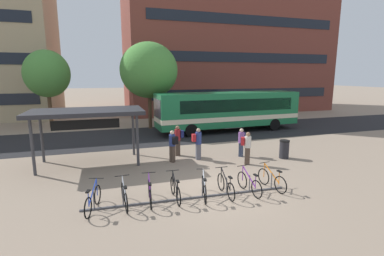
{
  "coord_description": "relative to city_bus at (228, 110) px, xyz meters",
  "views": [
    {
      "loc": [
        -4.19,
        -9.88,
        4.57
      ],
      "look_at": [
        0.46,
        4.83,
        1.67
      ],
      "focal_mm": 26.23,
      "sensor_mm": 36.0,
      "label": 1
    }
  ],
  "objects": [
    {
      "name": "commuter_red_pack_2",
      "position": [
        -4.97,
        -6.91,
        -0.77
      ],
      "size": [
        0.53,
        0.35,
        1.75
      ],
      "rotation": [
        0.0,
        0.0,
        6.25
      ],
      "color": "#565660",
      "rests_on": "ground"
    },
    {
      "name": "parked_bicycle_silver_4",
      "position": [
        -6.33,
        -11.68,
        -1.39
      ],
      "size": [
        0.63,
        1.68,
        0.99
      ],
      "rotation": [
        0.0,
        0.0,
        1.31
      ],
      "color": "black",
      "rests_on": "ground"
    },
    {
      "name": "trash_bin",
      "position": [
        -0.28,
        -8.14,
        -1.26
      ],
      "size": [
        0.55,
        0.55,
        1.03
      ],
      "color": "#232328",
      "rests_on": "ground"
    },
    {
      "name": "bike_rack",
      "position": [
        -6.87,
        -11.62,
        -1.68
      ],
      "size": [
        7.8,
        0.42,
        0.7
      ],
      "rotation": [
        0.0,
        0.0,
        -0.04
      ],
      "color": "#47474C",
      "rests_on": "ground"
    },
    {
      "name": "bus_lane_asphalt",
      "position": [
        -5.58,
        0.0,
        -1.77
      ],
      "size": [
        80.0,
        7.2,
        0.01
      ],
      "primitive_type": "cube",
      "color": "#232326",
      "rests_on": "ground"
    },
    {
      "name": "commuter_black_pack_0",
      "position": [
        -6.4,
        -6.99,
        -0.78
      ],
      "size": [
        0.5,
        0.6,
        1.72
      ],
      "rotation": [
        0.0,
        0.0,
        2.0
      ],
      "color": "#47382D",
      "rests_on": "ground"
    },
    {
      "name": "street_tree_1",
      "position": [
        -14.33,
        6.42,
        2.93
      ],
      "size": [
        3.83,
        3.83,
        6.76
      ],
      "color": "brown",
      "rests_on": "ground"
    },
    {
      "name": "parked_bicycle_orange_7",
      "position": [
        -3.4,
        -11.7,
        -1.39
      ],
      "size": [
        0.52,
        1.71,
        0.99
      ],
      "rotation": [
        0.0,
        0.0,
        1.71
      ],
      "color": "black",
      "rests_on": "ground"
    },
    {
      "name": "commuter_navy_pack_3",
      "position": [
        -5.79,
        -5.83,
        -0.76
      ],
      "size": [
        0.52,
        0.34,
        1.76
      ],
      "rotation": [
        0.0,
        0.0,
        3.15
      ],
      "color": "#47382D",
      "rests_on": "ground"
    },
    {
      "name": "street_tree_0",
      "position": [
        -5.94,
        3.18,
        3.21
      ],
      "size": [
        4.86,
        4.86,
        7.35
      ],
      "color": "brown",
      "rests_on": "ground"
    },
    {
      "name": "parked_bicycle_black_3",
      "position": [
        -7.4,
        -11.52,
        -1.39
      ],
      "size": [
        0.52,
        1.72,
        0.99
      ],
      "rotation": [
        0.0,
        0.0,
        1.53
      ],
      "color": "black",
      "rests_on": "ground"
    },
    {
      "name": "parked_bicycle_black_5",
      "position": [
        -5.46,
        -11.73,
        -1.39
      ],
      "size": [
        0.52,
        1.72,
        0.99
      ],
      "rotation": [
        0.0,
        0.0,
        1.54
      ],
      "color": "black",
      "rests_on": "ground"
    },
    {
      "name": "commuter_red_pack_4",
      "position": [
        -2.83,
        -8.51,
        -0.78
      ],
      "size": [
        0.6,
        0.52,
        1.72
      ],
      "rotation": [
        0.0,
        0.0,
        5.79
      ],
      "color": "#47382D",
      "rests_on": "ground"
    },
    {
      "name": "parked_bicycle_blue_0",
      "position": [
        -10.3,
        -11.5,
        -1.39
      ],
      "size": [
        0.65,
        1.67,
        0.99
      ],
      "rotation": [
        0.0,
        0.0,
        1.29
      ],
      "color": "black",
      "rests_on": "ground"
    },
    {
      "name": "building_right_wing",
      "position": [
        6.26,
        15.33,
        8.55
      ],
      "size": [
        26.07,
        13.02,
        20.65
      ],
      "color": "brown",
      "rests_on": "ground"
    },
    {
      "name": "ground",
      "position": [
        -5.58,
        -11.17,
        -1.78
      ],
      "size": [
        200.0,
        200.0,
        0.0
      ],
      "primitive_type": "plane",
      "color": "gray"
    },
    {
      "name": "commuter_navy_pack_1",
      "position": [
        -2.4,
        -7.08,
        -0.84
      ],
      "size": [
        0.58,
        0.59,
        1.63
      ],
      "rotation": [
        0.0,
        0.0,
        3.94
      ],
      "color": "#2D3851",
      "rests_on": "ground"
    },
    {
      "name": "parked_bicycle_purple_6",
      "position": [
        -4.48,
        -11.8,
        -1.39
      ],
      "size": [
        0.52,
        1.72,
        0.99
      ],
      "rotation": [
        0.0,
        0.0,
        1.65
      ],
      "color": "black",
      "rests_on": "ground"
    },
    {
      "name": "parked_bicycle_purple_2",
      "position": [
        -8.35,
        -11.48,
        -1.39
      ],
      "size": [
        0.52,
        1.72,
        0.99
      ],
      "rotation": [
        0.0,
        0.0,
        1.47
      ],
      "color": "black",
      "rests_on": "ground"
    },
    {
      "name": "parked_bicycle_silver_1",
      "position": [
        -9.25,
        -11.51,
        -1.39
      ],
      "size": [
        0.52,
        1.72,
        0.99
      ],
      "rotation": [
        0.0,
        0.0,
        1.62
      ],
      "color": "black",
      "rests_on": "ground"
    },
    {
      "name": "city_bus",
      "position": [
        0.0,
        0.0,
        0.0
      ],
      "size": [
        12.12,
        3.06,
        3.2
      ],
      "rotation": [
        0.0,
        0.0,
        3.18
      ],
      "color": "#196B3D",
      "rests_on": "ground"
    },
    {
      "name": "transit_shelter",
      "position": [
        -10.61,
        -5.98,
        0.88
      ],
      "size": [
        5.56,
        2.92,
        2.85
      ],
      "rotation": [
        0.0,
        0.0,
        -0.0
      ],
      "color": "#38383D",
      "rests_on": "ground"
    }
  ]
}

